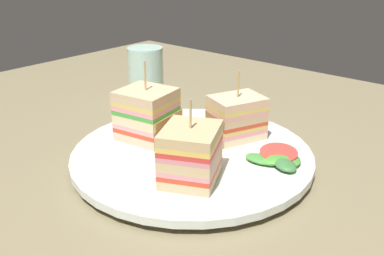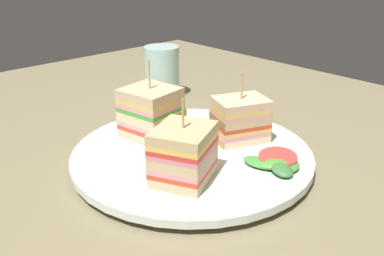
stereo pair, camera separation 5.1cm
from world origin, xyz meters
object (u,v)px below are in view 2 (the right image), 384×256
(plate, at_px, (192,155))
(sandwich_wedge_2, at_px, (151,113))
(sandwich_wedge_0, at_px, (184,154))
(chip_pile, at_px, (180,140))
(drinking_glass, at_px, (162,75))
(sandwich_wedge_1, at_px, (240,119))

(plate, distance_m, sandwich_wedge_2, 0.08)
(sandwich_wedge_0, relative_size, chip_pile, 1.20)
(sandwich_wedge_0, bearing_deg, sandwich_wedge_2, 42.30)
(sandwich_wedge_2, height_order, chip_pile, sandwich_wedge_2)
(sandwich_wedge_0, bearing_deg, drinking_glass, 28.78)
(plate, xyz_separation_m, sandwich_wedge_0, (0.04, -0.05, 0.04))
(sandwich_wedge_2, bearing_deg, chip_pile, -16.39)
(sandwich_wedge_0, distance_m, drinking_glass, 0.33)
(drinking_glass, bearing_deg, plate, -31.54)
(sandwich_wedge_2, distance_m, chip_pile, 0.07)
(drinking_glass, bearing_deg, sandwich_wedge_2, -43.24)
(plate, distance_m, sandwich_wedge_0, 0.08)
(plate, bearing_deg, sandwich_wedge_1, 75.36)
(sandwich_wedge_1, relative_size, chip_pile, 1.18)
(sandwich_wedge_1, distance_m, sandwich_wedge_2, 0.11)
(chip_pile, bearing_deg, sandwich_wedge_0, -37.91)
(chip_pile, bearing_deg, drinking_glass, 145.07)
(sandwich_wedge_0, relative_size, sandwich_wedge_2, 0.89)
(plate, height_order, sandwich_wedge_0, sandwich_wedge_0)
(plate, bearing_deg, chip_pile, -105.08)
(chip_pile, bearing_deg, plate, 74.92)
(drinking_glass, bearing_deg, chip_pile, -34.93)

